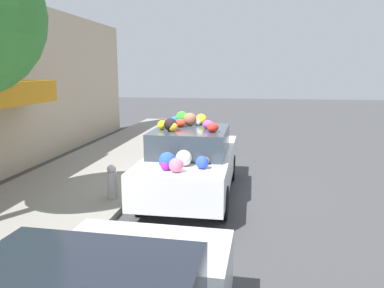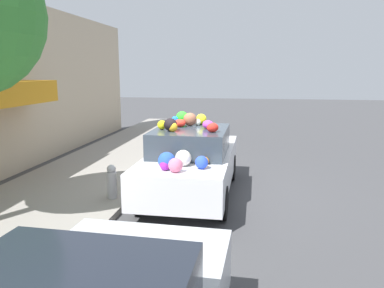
{
  "view_description": "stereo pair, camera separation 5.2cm",
  "coord_description": "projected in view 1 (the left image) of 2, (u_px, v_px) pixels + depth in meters",
  "views": [
    {
      "loc": [
        -7.81,
        -1.29,
        2.68
      ],
      "look_at": [
        0.0,
        -0.07,
        1.14
      ],
      "focal_mm": 35.0,
      "sensor_mm": 36.0,
      "label": 1
    },
    {
      "loc": [
        -7.8,
        -1.34,
        2.68
      ],
      "look_at": [
        0.0,
        -0.07,
        1.14
      ],
      "focal_mm": 35.0,
      "sensor_mm": 36.0,
      "label": 2
    }
  ],
  "objects": [
    {
      "name": "art_car",
      "position": [
        192.0,
        160.0,
        8.07
      ],
      "size": [
        4.19,
        1.76,
        1.79
      ],
      "rotation": [
        0.0,
        0.0,
        -0.01
      ],
      "color": "silver",
      "rests_on": "ground"
    },
    {
      "name": "fire_hydrant",
      "position": [
        112.0,
        182.0,
        7.59
      ],
      "size": [
        0.2,
        0.2,
        0.7
      ],
      "color": "#B2B2B7",
      "rests_on": "sidewalk_curb"
    },
    {
      "name": "sidewalk_curb",
      "position": [
        74.0,
        186.0,
        8.67
      ],
      "size": [
        24.0,
        3.2,
        0.13
      ],
      "color": "gray",
      "rests_on": "ground"
    },
    {
      "name": "ground_plane",
      "position": [
        189.0,
        194.0,
        8.28
      ],
      "size": [
        60.0,
        60.0,
        0.0
      ],
      "primitive_type": "plane",
      "color": "#424244"
    }
  ]
}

